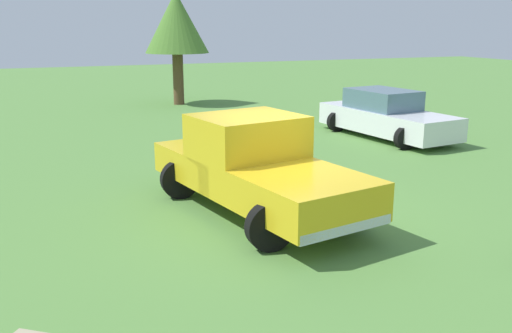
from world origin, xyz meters
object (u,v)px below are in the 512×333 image
object	(u,v)px
pickup_truck	(252,163)
traffic_cone	(186,154)
tree_back_left	(176,24)
sedan_near	(386,116)

from	to	relation	value
pickup_truck	traffic_cone	size ratio (longest dim) A/B	9.69
tree_back_left	traffic_cone	distance (m)	11.48
pickup_truck	sedan_near	size ratio (longest dim) A/B	1.08
pickup_truck	traffic_cone	bearing A→B (deg)	172.16
tree_back_left	traffic_cone	world-z (taller)	tree_back_left
traffic_cone	sedan_near	bearing A→B (deg)	-170.96
traffic_cone	pickup_truck	bearing A→B (deg)	92.87
pickup_truck	sedan_near	xyz separation A→B (m)	(-6.51, -5.06, -0.26)
pickup_truck	sedan_near	distance (m)	8.25
pickup_truck	traffic_cone	world-z (taller)	pickup_truck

